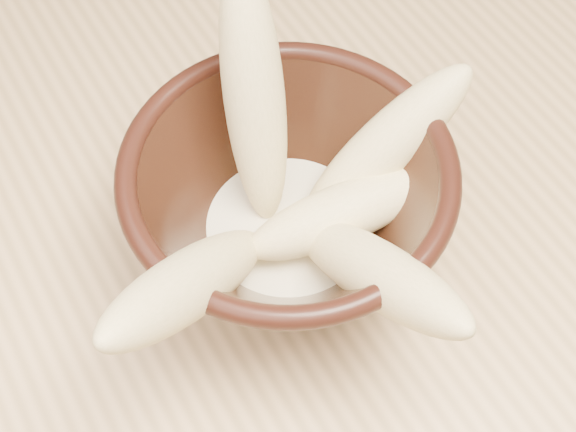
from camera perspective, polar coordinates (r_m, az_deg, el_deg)
name	(u,v)px	position (r m, az deg, el deg)	size (l,w,h in m)	color
table	(277,162)	(0.66, -0.77, 3.87)	(1.20, 0.80, 0.75)	tan
bowl	(288,208)	(0.47, 0.00, 0.58)	(0.19, 0.19, 0.10)	black
milk_puddle	(288,231)	(0.49, 0.00, -1.04)	(0.11, 0.11, 0.01)	beige
banana_upright	(254,96)	(0.46, -2.42, 8.49)	(0.04, 0.04, 0.16)	#CDBC79
banana_left	(191,283)	(0.41, -6.92, -4.75)	(0.04, 0.04, 0.17)	#CDBC79
banana_right	(385,146)	(0.48, 6.94, 4.94)	(0.04, 0.04, 0.13)	#CDBC79
banana_across	(342,213)	(0.47, 3.89, 0.19)	(0.04, 0.04, 0.12)	#CDBC79
banana_front	(374,271)	(0.43, 6.16, -3.94)	(0.04, 0.04, 0.16)	#CDBC79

